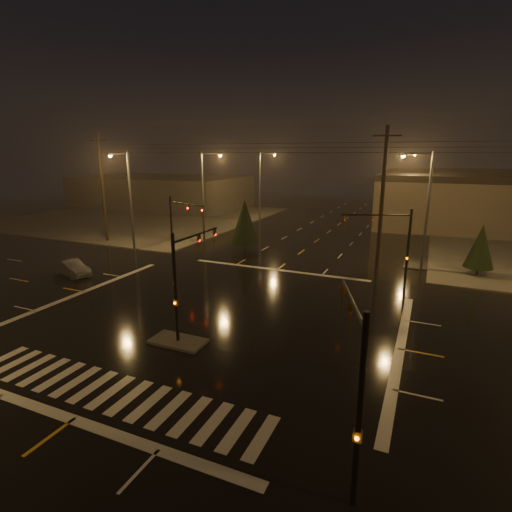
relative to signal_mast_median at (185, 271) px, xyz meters
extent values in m
plane|color=black|center=(0.00, 3.07, -3.75)|extent=(140.00, 140.00, 0.00)
cube|color=#46443E|center=(-30.00, 33.07, -3.69)|extent=(36.00, 36.00, 0.12)
cube|color=#46443E|center=(0.00, -0.93, -3.68)|extent=(3.00, 1.60, 0.15)
cube|color=beige|center=(0.00, -5.93, -3.75)|extent=(15.00, 2.60, 0.01)
cube|color=beige|center=(0.00, -7.93, -3.75)|extent=(16.00, 0.50, 0.01)
cube|color=beige|center=(0.00, 14.07, -3.75)|extent=(16.00, 0.50, 0.01)
cube|color=#3F3A37|center=(-35.00, 45.07, -0.95)|extent=(30.00, 18.00, 5.60)
cylinder|color=black|center=(0.00, -0.93, -0.75)|extent=(0.18, 0.18, 6.00)
cylinder|color=black|center=(0.00, 1.32, 1.75)|extent=(0.12, 4.50, 0.12)
imported|color=#594707|center=(0.00, 3.35, 1.70)|extent=(0.16, 0.20, 1.00)
cube|color=#594707|center=(0.00, -0.93, -1.45)|extent=(0.25, 0.18, 0.35)
cylinder|color=black|center=(10.50, 13.57, -0.75)|extent=(0.18, 0.18, 6.00)
cylinder|color=black|center=(8.15, 12.72, 1.75)|extent=(4.74, 1.82, 0.12)
imported|color=#594707|center=(6.04, 11.95, 1.70)|extent=(0.24, 0.22, 1.00)
cube|color=#594707|center=(10.50, 13.57, -1.45)|extent=(0.25, 0.18, 0.35)
cylinder|color=black|center=(-10.50, 13.57, -0.75)|extent=(0.18, 0.18, 6.00)
cylinder|color=black|center=(-8.15, 12.72, 1.75)|extent=(4.74, 1.82, 0.12)
imported|color=#594707|center=(-6.04, 11.95, 1.70)|extent=(0.24, 0.22, 1.00)
cube|color=#594707|center=(-10.50, 13.57, -1.45)|extent=(0.25, 0.18, 0.35)
cylinder|color=black|center=(10.50, -7.43, -0.75)|extent=(0.18, 0.18, 6.00)
cylinder|color=black|center=(9.82, -5.55, 1.75)|extent=(1.48, 3.80, 0.12)
imported|color=#594707|center=(9.20, -3.86, 1.70)|extent=(0.22, 0.24, 1.00)
cube|color=#594707|center=(10.50, -7.43, -1.45)|extent=(0.25, 0.18, 0.35)
cylinder|color=#38383A|center=(-11.50, 21.07, 1.25)|extent=(0.24, 0.24, 10.00)
cylinder|color=#38383A|center=(-10.30, 21.07, 6.05)|extent=(2.40, 0.14, 0.14)
cube|color=#38383A|center=(-9.20, 21.07, 6.00)|extent=(0.70, 0.30, 0.18)
sphere|color=#FF9F2D|center=(-9.20, 21.07, 5.87)|extent=(0.32, 0.32, 0.32)
cylinder|color=#38383A|center=(-11.50, 37.07, 1.25)|extent=(0.24, 0.24, 10.00)
cylinder|color=#38383A|center=(-10.30, 37.07, 6.05)|extent=(2.40, 0.14, 0.14)
cube|color=#38383A|center=(-9.20, 37.07, 6.00)|extent=(0.70, 0.30, 0.18)
sphere|color=#FF9F2D|center=(-9.20, 37.07, 5.87)|extent=(0.32, 0.32, 0.32)
cylinder|color=#38383A|center=(11.50, 19.07, 1.25)|extent=(0.24, 0.24, 10.00)
cylinder|color=#38383A|center=(10.30, 19.07, 6.05)|extent=(2.40, 0.14, 0.14)
cube|color=#38383A|center=(9.20, 19.07, 6.00)|extent=(0.70, 0.30, 0.18)
sphere|color=#FF9F2D|center=(9.20, 19.07, 5.87)|extent=(0.32, 0.32, 0.32)
cylinder|color=#38383A|center=(11.50, 39.07, 1.25)|extent=(0.24, 0.24, 10.00)
cylinder|color=#38383A|center=(10.30, 39.07, 6.05)|extent=(2.40, 0.14, 0.14)
cube|color=#38383A|center=(9.20, 39.07, 6.00)|extent=(0.70, 0.30, 0.18)
sphere|color=#FF9F2D|center=(9.20, 39.07, 5.87)|extent=(0.32, 0.32, 0.32)
cylinder|color=#38383A|center=(-16.00, 14.57, 1.25)|extent=(0.24, 0.24, 10.00)
cylinder|color=#38383A|center=(-16.00, 13.37, 6.05)|extent=(0.14, 2.40, 0.14)
cube|color=#38383A|center=(-16.00, 12.27, 6.00)|extent=(0.30, 0.70, 0.18)
sphere|color=#FF9F2D|center=(-16.00, 12.27, 5.87)|extent=(0.32, 0.32, 0.32)
cylinder|color=black|center=(-22.00, 17.07, 2.25)|extent=(0.32, 0.32, 12.00)
cube|color=black|center=(-22.00, 17.07, 7.45)|extent=(2.20, 0.12, 0.12)
cylinder|color=black|center=(8.00, 17.07, 2.25)|extent=(0.32, 0.32, 12.00)
cube|color=black|center=(8.00, 17.07, 7.45)|extent=(2.20, 0.12, 0.12)
cylinder|color=black|center=(15.79, 19.20, -3.40)|extent=(0.18, 0.18, 0.70)
cone|color=black|center=(15.79, 19.20, -1.26)|extent=(2.29, 2.29, 3.59)
cylinder|color=black|center=(-5.75, 19.69, -3.40)|extent=(0.18, 0.18, 0.70)
cone|color=black|center=(-5.75, 19.69, -0.74)|extent=(2.96, 2.96, 4.63)
imported|color=#56595E|center=(-15.02, 5.70, -3.10)|extent=(4.16, 2.29, 1.30)
camera|label=1|loc=(11.71, -17.19, 6.15)|focal=28.00mm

